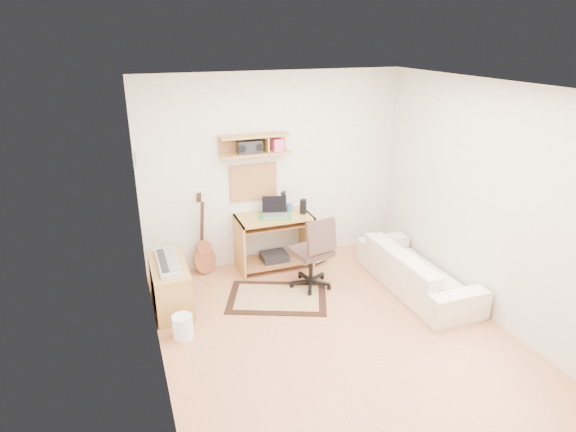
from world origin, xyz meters
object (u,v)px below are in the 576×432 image
object	(u,v)px
task_chair	(311,251)
printer	(308,253)
desk	(274,242)
cabinet	(170,286)
sofa	(417,263)

from	to	relation	value
task_chair	printer	xyz separation A→B (m)	(0.28, 0.76, -0.41)
desk	cabinet	bearing A→B (deg)	-158.71
sofa	cabinet	bearing A→B (deg)	78.13
desk	task_chair	distance (m)	0.74
task_chair	cabinet	world-z (taller)	task_chair
desk	sofa	world-z (taller)	desk
desk	task_chair	xyz separation A→B (m)	(0.26, -0.68, 0.12)
task_chair	sofa	world-z (taller)	task_chair
cabinet	printer	world-z (taller)	cabinet
task_chair	printer	bearing A→B (deg)	58.33
desk	task_chair	size ratio (longest dim) A/B	1.02
desk	cabinet	distance (m)	1.58
task_chair	cabinet	size ratio (longest dim) A/B	1.09
desk	cabinet	size ratio (longest dim) A/B	1.11
printer	sofa	size ratio (longest dim) A/B	0.25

